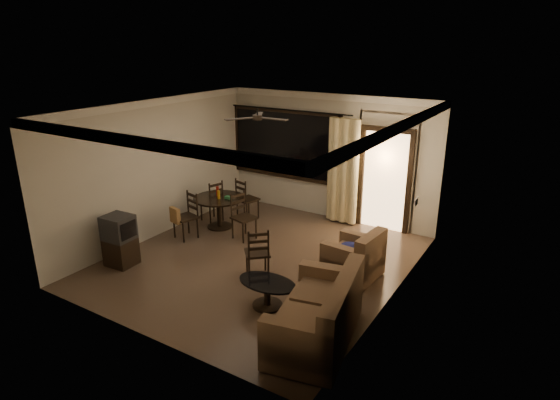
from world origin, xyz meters
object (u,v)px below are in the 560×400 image
Objects in this scene: dining_chair_west at (212,209)px; tv_cabinet at (120,240)px; coffee_table at (267,290)px; sofa at (320,317)px; armchair at (356,259)px; dining_chair_south at (185,224)px; side_chair at (258,262)px; dining_table at (219,204)px; dining_chair_north at (247,206)px; dining_chair_east at (244,225)px.

tv_cabinet is at bearing 14.52° from dining_chair_west.
coffee_table is at bearing 66.88° from dining_chair_west.
sofa reaches higher than armchair.
dining_chair_south is 1.01× the size of tv_cabinet.
sofa is (3.94, -1.67, 0.07)m from dining_chair_south.
side_chair is (2.35, 0.93, -0.20)m from tv_cabinet.
dining_table is at bearing 175.87° from armchair.
dining_chair_east is at bearing 136.76° from dining_chair_north.
dining_chair_north is (0.20, 0.76, -0.26)m from dining_table.
sofa is at bearing -75.64° from armchair.
sofa is (4.10, -2.71, 0.09)m from dining_chair_west.
coffee_table is 0.98m from side_chair.
dining_chair_south is 1.64m from dining_chair_north.
dining_chair_west is at bearing 135.26° from sofa.
dining_chair_east is at bearing 133.68° from coffee_table.
dining_table is 1.14× the size of dining_chair_north.
dining_chair_south is at bearing 135.70° from dining_chair_east.
dining_chair_south is (0.15, -1.04, 0.02)m from dining_chair_west.
side_chair is at bearing -0.17° from dining_chair_south.
dining_chair_east is 1.67m from side_chair.
dining_chair_north is 3.16m from tv_cabinet.
dining_chair_west is 2.85m from side_chair.
dining_chair_west is 2.56m from tv_cabinet.
dining_table is 0.50m from dining_chair_west.
side_chair is at bearing 133.12° from coffee_table.
dining_chair_east is 1.04× the size of side_chair.
dining_table is 1.14× the size of dining_chair_east.
side_chair is (1.77, -2.17, -0.01)m from dining_chair_north.
dining_chair_east is 1.20m from dining_chair_south.
dining_chair_south is (-1.03, -0.62, 0.02)m from dining_chair_east.
dining_chair_east is 2.62m from armchair.
side_chair is (-0.67, 0.72, -0.01)m from coffee_table.
tv_cabinet reaches higher than armchair.
tv_cabinet is 4.19m from armchair.
armchair is at bearing 172.47° from dining_chair_north.
dining_table is 3.40m from coffee_table.
dining_chair_west is at bearing 173.66° from armchair.
dining_chair_west reaches higher than armchair.
tv_cabinet is 0.99× the size of coffee_table.
dining_chair_north is at bearing 126.00° from sofa.
dining_chair_east is 1.05× the size of armchair.
coffee_table is 1.04× the size of side_chair.
sofa reaches higher than dining_chair_west.
dining_chair_east reaches higher than side_chair.
dining_table is 1.18× the size of side_chair.
dining_chair_east is 0.50× the size of sofa.
dining_chair_west is at bearing 113.17° from dining_chair_south.
tv_cabinet reaches higher than dining_table.
dining_chair_west reaches higher than tv_cabinet.
dining_chair_north is 1.00× the size of coffee_table.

